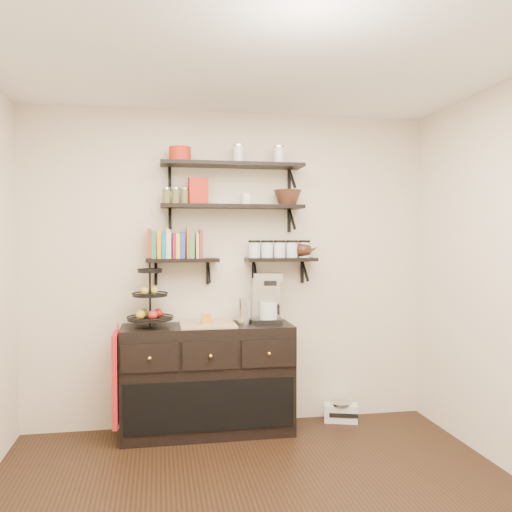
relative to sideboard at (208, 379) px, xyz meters
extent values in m
cube|color=white|center=(0.22, -1.51, 2.25)|extent=(3.50, 3.50, 0.02)
cube|color=beige|center=(0.22, 0.24, 0.90)|extent=(3.50, 0.02, 2.70)
cube|color=black|center=(0.22, 0.10, 1.78)|extent=(1.20, 0.27, 0.03)
cube|color=black|center=(-0.30, 0.22, 1.67)|extent=(0.02, 0.03, 0.20)
cube|color=black|center=(0.74, 0.22, 1.67)|extent=(0.02, 0.03, 0.20)
cube|color=black|center=(0.22, 0.10, 1.43)|extent=(1.20, 0.27, 0.03)
cube|color=black|center=(-0.30, 0.22, 1.32)|extent=(0.02, 0.03, 0.20)
cube|color=black|center=(0.74, 0.22, 1.32)|extent=(0.02, 0.03, 0.20)
cube|color=black|center=(-0.20, 0.11, 0.98)|extent=(0.60, 0.25, 0.03)
cube|color=black|center=(-0.42, 0.22, 0.87)|extent=(0.02, 0.03, 0.20)
cube|color=black|center=(0.02, 0.22, 0.87)|extent=(0.03, 0.03, 0.20)
cube|color=black|center=(0.64, 0.11, 0.98)|extent=(0.60, 0.25, 0.03)
cube|color=black|center=(0.42, 0.22, 0.87)|extent=(0.03, 0.03, 0.20)
cube|color=black|center=(0.86, 0.22, 0.87)|extent=(0.02, 0.03, 0.20)
cube|color=#A53618|center=(-0.46, 0.12, 1.10)|extent=(0.02, 0.15, 0.20)
cube|color=#2A7F56|center=(-0.42, 0.12, 1.12)|extent=(0.03, 0.15, 0.24)
cube|color=orange|center=(-0.38, 0.12, 1.10)|extent=(0.04, 0.15, 0.21)
cube|color=#10809F|center=(-0.35, 0.12, 1.12)|extent=(0.03, 0.15, 0.25)
cube|color=beige|center=(-0.31, 0.12, 1.11)|extent=(0.03, 0.15, 0.22)
cube|color=maroon|center=(-0.27, 0.12, 1.13)|extent=(0.04, 0.15, 0.26)
cube|color=#CCD138|center=(-0.24, 0.12, 1.11)|extent=(0.03, 0.15, 0.23)
cube|color=#303E94|center=(-0.20, 0.12, 1.10)|extent=(0.03, 0.15, 0.20)
cube|color=#9C5A2F|center=(-0.16, 0.12, 1.12)|extent=(0.04, 0.15, 0.24)
cube|color=#4F8645|center=(-0.12, 0.12, 1.10)|extent=(0.03, 0.15, 0.21)
cube|color=#C7B191|center=(-0.08, 0.12, 1.12)|extent=(0.03, 0.15, 0.25)
cube|color=brown|center=(-0.05, 0.12, 1.11)|extent=(0.02, 0.15, 0.22)
cylinder|color=silver|center=(0.41, 0.12, 1.06)|extent=(0.10, 0.10, 0.13)
cylinder|color=silver|center=(0.52, 0.12, 1.06)|extent=(0.10, 0.10, 0.13)
cylinder|color=silver|center=(0.63, 0.12, 1.06)|extent=(0.10, 0.10, 0.13)
cylinder|color=silver|center=(0.74, 0.12, 1.06)|extent=(0.10, 0.10, 0.13)
cylinder|color=silver|center=(0.85, 0.12, 1.06)|extent=(0.10, 0.10, 0.13)
cube|color=black|center=(0.00, 0.00, 0.00)|extent=(1.40, 0.45, 0.90)
cube|color=tan|center=(0.00, 0.00, 0.46)|extent=(0.45, 0.41, 0.02)
sphere|color=gold|center=(-0.47, -0.25, 0.25)|extent=(0.04, 0.04, 0.04)
sphere|color=gold|center=(0.00, -0.25, 0.25)|extent=(0.04, 0.04, 0.04)
sphere|color=gold|center=(0.47, -0.25, 0.25)|extent=(0.04, 0.04, 0.04)
cylinder|color=black|center=(-0.46, 0.00, 0.71)|extent=(0.02, 0.02, 0.53)
cylinder|color=black|center=(-0.46, 0.00, 0.51)|extent=(0.36, 0.36, 0.01)
cylinder|color=black|center=(-0.46, 0.00, 0.70)|extent=(0.28, 0.28, 0.02)
cylinder|color=black|center=(-0.46, 0.00, 0.90)|extent=(0.19, 0.19, 0.02)
sphere|color=#B21914|center=(-0.40, 0.04, 0.55)|extent=(0.07, 0.07, 0.07)
sphere|color=gold|center=(-0.51, 0.00, 0.74)|extent=(0.06, 0.06, 0.06)
cube|color=#B07628|center=(-0.01, 0.00, 0.50)|extent=(0.08, 0.08, 0.08)
cube|color=black|center=(0.51, 0.00, 0.47)|extent=(0.26, 0.24, 0.04)
cube|color=silver|center=(0.51, 0.07, 0.65)|extent=(0.24, 0.12, 0.36)
cube|color=silver|center=(0.51, 0.00, 0.84)|extent=(0.26, 0.24, 0.07)
cylinder|color=silver|center=(0.51, -0.02, 0.56)|extent=(0.17, 0.17, 0.14)
cylinder|color=silver|center=(0.31, -0.02, 0.56)|extent=(0.11, 0.11, 0.22)
cube|color=#A7121E|center=(-0.73, -0.10, 0.06)|extent=(0.04, 0.31, 0.72)
cube|color=silver|center=(1.18, 0.08, -0.38)|extent=(0.32, 0.22, 0.15)
cylinder|color=silver|center=(1.18, 0.08, -0.29)|extent=(0.24, 0.24, 0.02)
cube|color=black|center=(1.18, 0.00, -0.38)|extent=(0.24, 0.08, 0.04)
cube|color=#B52414|center=(-0.07, 0.10, 1.56)|extent=(0.17, 0.09, 0.22)
cylinder|color=white|center=(0.34, 0.10, 1.50)|extent=(0.09, 0.09, 0.10)
cylinder|color=#B52414|center=(-0.22, 0.10, 1.86)|extent=(0.18, 0.18, 0.12)
camera|label=1|loc=(-0.39, -4.43, 1.17)|focal=38.00mm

